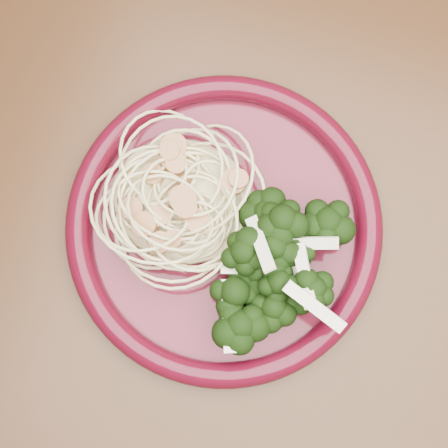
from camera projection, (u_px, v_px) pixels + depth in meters
dining_table at (177, 269)px, 0.62m from camera, size 1.20×0.80×0.75m
dinner_plate at (224, 226)px, 0.52m from camera, size 0.32×0.32×0.02m
spaghetti_pile at (182, 198)px, 0.51m from camera, size 0.14×0.13×0.03m
scallop_cluster at (180, 189)px, 0.48m from camera, size 0.13×0.13×0.04m
broccoli_pile at (277, 255)px, 0.50m from camera, size 0.11×0.15×0.05m
onion_garnish at (280, 250)px, 0.47m from camera, size 0.07×0.10×0.05m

